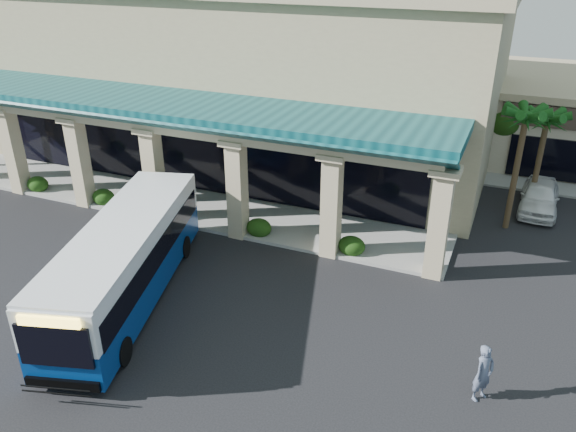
% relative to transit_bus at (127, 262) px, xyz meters
% --- Properties ---
extents(ground, '(110.00, 110.00, 0.00)m').
position_rel_transit_bus_xyz_m(ground, '(4.49, 1.00, -1.57)').
color(ground, black).
extents(main_building, '(30.80, 14.80, 11.35)m').
position_rel_transit_bus_xyz_m(main_building, '(-3.51, 17.00, 4.10)').
color(main_building, tan).
rests_on(main_building, ground).
extents(arcade, '(30.00, 6.20, 5.70)m').
position_rel_transit_bus_xyz_m(arcade, '(-3.51, 7.80, 1.28)').
color(arcade, '#0B3E44').
rests_on(arcade, ground).
extents(palm_0, '(2.40, 2.40, 6.60)m').
position_rel_transit_bus_xyz_m(palm_0, '(12.99, 12.00, 1.73)').
color(palm_0, '#114212').
rests_on(palm_0, ground).
extents(palm_1, '(2.40, 2.40, 5.80)m').
position_rel_transit_bus_xyz_m(palm_1, '(13.99, 15.00, 1.33)').
color(palm_1, '#114212').
rests_on(palm_1, ground).
extents(broadleaf_tree, '(2.60, 2.60, 4.81)m').
position_rel_transit_bus_xyz_m(broadleaf_tree, '(11.99, 20.00, 0.83)').
color(broadleaf_tree, '#16340B').
rests_on(broadleaf_tree, ground).
extents(transit_bus, '(5.64, 11.56, 3.15)m').
position_rel_transit_bus_xyz_m(transit_bus, '(0.00, 0.00, 0.00)').
color(transit_bus, navy).
rests_on(transit_bus, ground).
extents(pedestrian, '(0.78, 0.83, 1.90)m').
position_rel_transit_bus_xyz_m(pedestrian, '(13.01, -0.31, -0.62)').
color(pedestrian, slate).
rests_on(pedestrian, ground).
extents(car_silver, '(1.99, 4.59, 1.54)m').
position_rel_transit_bus_xyz_m(car_silver, '(14.35, 14.68, -0.80)').
color(car_silver, white).
rests_on(car_silver, ground).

